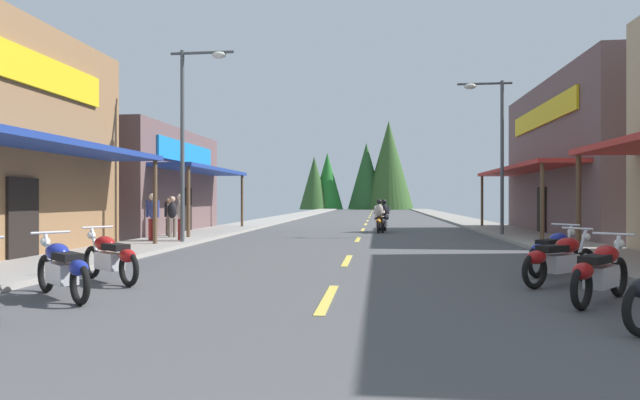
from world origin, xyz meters
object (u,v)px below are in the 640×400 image
Objects in this scene: streetlamp_left at (192,119)px; motorcycle_parked_right_1 at (601,271)px; pedestrian_strolling at (153,215)px; motorcycle_parked_left_2 at (62,268)px; pedestrian_by_shop at (172,215)px; motorcycle_parked_right_3 at (554,251)px; motorcycle_parked_right_2 at (560,259)px; rider_cruising_lead at (379,218)px; pedestrian_waiting at (180,215)px; rider_cruising_trailing at (384,218)px; pedestrian_browsing at (168,215)px; streetlamp_right at (494,136)px; motorcycle_parked_left_3 at (110,256)px.

streetlamp_left is 13.55m from motorcycle_parked_right_1.
streetlamp_left is at bearing 88.94° from motorcycle_parked_right_1.
streetlamp_left is 3.76× the size of pedestrian_strolling.
pedestrian_by_shop reaches higher than motorcycle_parked_left_2.
motorcycle_parked_left_2 is 0.99× the size of pedestrian_strolling.
motorcycle_parked_right_3 is 0.93× the size of motorcycle_parked_left_2.
motorcycle_parked_right_2 is at bearing -126.75° from motorcycle_parked_left_2.
pedestrian_strolling is (-7.85, -7.31, 0.38)m from rider_cruising_lead.
rider_cruising_trailing is at bearing -168.00° from pedestrian_waiting.
pedestrian_by_shop is 0.95× the size of pedestrian_strolling.
pedestrian_by_shop is (-7.81, -5.67, 0.32)m from rider_cruising_lead.
pedestrian_by_shop reaches higher than pedestrian_browsing.
streetlamp_right reaches higher than pedestrian_by_shop.
streetlamp_left is 10.86m from rider_cruising_trailing.
streetlamp_right is at bearing -91.41° from motorcycle_parked_left_3.
motorcycle_parked_right_3 is 13.68m from pedestrian_by_shop.
motorcycle_parked_right_1 is 0.78× the size of rider_cruising_trailing.
motorcycle_parked_left_3 is 1.12× the size of pedestrian_browsing.
motorcycle_parked_right_1 is 16.58m from rider_cruising_lead.
rider_cruising_lead reaches higher than motorcycle_parked_right_3.
rider_cruising_trailing reaches higher than motorcycle_parked_right_2.
motorcycle_parked_right_1 is 13.80m from pedestrian_waiting.
motorcycle_parked_right_2 is at bearing 109.65° from pedestrian_waiting.
pedestrian_waiting reaches higher than motorcycle_parked_left_3.
motorcycle_parked_left_3 is at bearing -116.64° from pedestrian_browsing.
pedestrian_waiting is (1.38, -2.21, 0.10)m from pedestrian_browsing.
pedestrian_by_shop is at bearing -165.78° from streetlamp_right.
pedestrian_strolling is (-12.54, -4.81, -3.16)m from streetlamp_right.
pedestrian_waiting is (-10.55, 6.22, 0.53)m from motorcycle_parked_right_3.
streetlamp_left is 3.81× the size of motorcycle_parked_left_2.
streetlamp_right is 12.77m from motorcycle_parked_right_2.
pedestrian_browsing is at bearing 27.33° from pedestrian_strolling.
pedestrian_strolling is at bearing 172.16° from streetlamp_left.
motorcycle_parked_right_1 is at bearing -156.34° from pedestrian_by_shop.
pedestrian_by_shop is at bearing -103.11° from pedestrian_browsing.
motorcycle_parked_left_3 is at bearing -144.49° from pedestrian_strolling.
streetlamp_left is 3.79× the size of motorcycle_parked_right_2.
rider_cruising_lead is (-4.69, 2.50, -3.53)m from streetlamp_right.
motorcycle_parked_right_3 is 13.95m from rider_cruising_trailing.
rider_cruising_trailing is (0.22, 0.32, 0.00)m from rider_cruising_lead.
pedestrian_waiting is at bearing -158.87° from streetlamp_right.
motorcycle_parked_right_2 is (-0.04, 1.61, 0.00)m from motorcycle_parked_right_1.
motorcycle_parked_right_3 is at bearing -95.88° from streetlamp_right.
rider_cruising_trailing is at bearing -68.58° from motorcycle_parked_left_2.
pedestrian_browsing is (-11.58, 9.84, 0.43)m from motorcycle_parked_right_2.
motorcycle_parked_left_3 is (-8.65, -2.01, 0.00)m from motorcycle_parked_right_3.
rider_cruising_lead is at bearing 58.76° from motorcycle_parked_right_3.
streetlamp_left is 3.71× the size of motorcycle_parked_left_3.
streetlamp_left is at bearing -164.35° from pedestrian_by_shop.
streetlamp_left is 4.77m from pedestrian_browsing.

